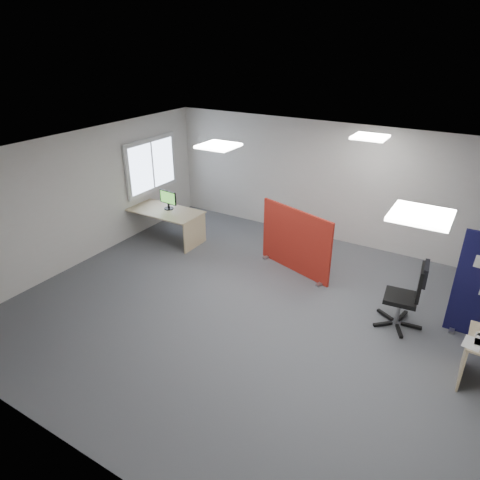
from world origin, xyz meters
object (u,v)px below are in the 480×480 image
at_px(red_divider, 295,241).
at_px(second_desk, 166,217).
at_px(monitor_second, 168,199).
at_px(office_chair, 410,292).

distance_m(red_divider, second_desk, 3.19).
height_order(monitor_second, office_chair, office_chair).
xyz_separation_m(second_desk, monitor_second, (0.03, 0.07, 0.41)).
bearing_deg(red_divider, second_desk, -159.27).
distance_m(second_desk, monitor_second, 0.42).
bearing_deg(red_divider, monitor_second, -160.58).
height_order(red_divider, office_chair, red_divider).
xyz_separation_m(second_desk, office_chair, (5.53, -0.65, 0.11)).
distance_m(second_desk, office_chair, 5.57).
bearing_deg(monitor_second, red_divider, 6.70).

